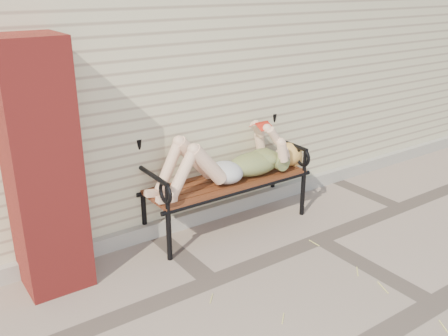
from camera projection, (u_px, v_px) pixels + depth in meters
ground at (319, 239)px, 4.82m from camera, size 80.00×80.00×0.00m
house_wall at (164, 48)px, 6.59m from camera, size 8.00×4.00×3.00m
foundation_strip at (257, 198)px, 5.54m from camera, size 8.00×0.10×0.15m
brick_pillar at (42, 169)px, 3.81m from camera, size 0.50×0.50×2.00m
garden_bench at (221, 162)px, 4.95m from camera, size 1.82×0.73×1.18m
reading_woman at (230, 162)px, 4.83m from camera, size 1.72×0.39×0.54m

